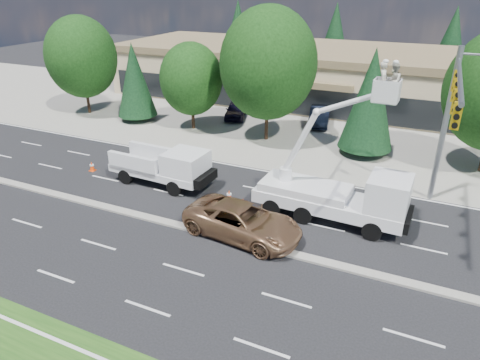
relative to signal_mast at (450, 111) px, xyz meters
The scene contains 21 objects.
ground 13.67m from the signal_mast, 144.92° to the right, with size 140.00×140.00×0.00m, color black.
concrete_apron 17.47m from the signal_mast, 127.74° to the left, with size 140.00×22.00×0.01m, color gray.
road_median 13.64m from the signal_mast, 144.92° to the right, with size 120.00×0.55×0.12m, color gray.
strip_mall 25.23m from the signal_mast, 113.62° to the left, with size 50.40×15.40×5.50m.
tree_front_a 33.01m from the signal_mast, 166.05° to the left, with size 6.67×6.67×9.26m.
tree_front_b 27.31m from the signal_mast, 163.00° to the left, with size 3.62×3.62×7.13m.
tree_front_c 21.62m from the signal_mast, 158.34° to the left, with size 5.41×5.41×7.50m.
tree_front_d 15.27m from the signal_mast, 148.59° to the left, with size 7.62×7.62×10.57m.
tree_front_e 9.58m from the signal_mast, 122.30° to the left, with size 4.02×4.02×7.93m.
tree_back_a 44.81m from the signal_mast, 128.72° to the left, with size 4.87×4.87×9.60m.
tree_back_b 37.68m from the signal_mast, 111.87° to the left, with size 4.84×4.84×9.54m.
tree_back_c 34.97m from the signal_mast, 90.05° to the left, with size 4.79×4.79×9.45m.
signal_mast is the anchor object (origin of this frame).
utility_pickup 16.79m from the signal_mast, 169.70° to the right, with size 6.63×2.82×2.51m.
bucket_truck 6.73m from the signal_mast, 147.14° to the right, with size 8.27×2.91×8.85m.
traffic_cone_a 22.69m from the signal_mast, behind, with size 0.40×0.40×0.70m.
traffic_cone_b 12.87m from the signal_mast, 163.85° to the right, with size 0.40×0.40×0.70m.
traffic_cone_c 12.04m from the signal_mast, 158.74° to the right, with size 0.40×0.40×0.70m.
minivan 12.02m from the signal_mast, 143.54° to the right, with size 2.88×6.25×1.74m, color #906645.
parked_car_west 22.49m from the signal_mast, 145.13° to the left, with size 1.80×4.47×1.52m, color black.
parked_car_east 17.79m from the signal_mast, 126.15° to the left, with size 1.73×4.95×1.63m, color black.
Camera 1 is at (9.04, -16.74, 12.15)m, focal length 32.00 mm.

